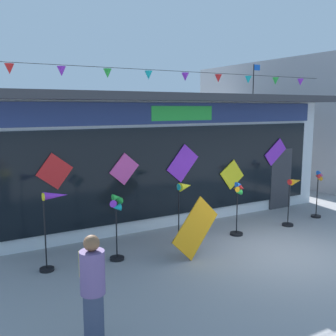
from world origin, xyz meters
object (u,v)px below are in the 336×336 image
(wind_spinner_right, at_px, (293,194))
(display_kite_on_ground, at_px, (196,228))
(wind_spinner_center_left, at_px, (183,200))
(wind_spinner_left, at_px, (117,217))
(wind_spinner_far_left, at_px, (52,216))
(wind_spinner_far_right, at_px, (318,189))
(kite_shop_building, at_px, (138,151))
(person_near_camera, at_px, (93,291))
(wind_spinner_center_right, at_px, (238,204))

(wind_spinner_right, distance_m, display_kite_on_ground, 3.85)
(wind_spinner_center_left, height_order, wind_spinner_right, wind_spinner_center_left)
(wind_spinner_left, bearing_deg, wind_spinner_far_left, 171.52)
(wind_spinner_far_left, distance_m, display_kite_on_ground, 3.10)
(wind_spinner_far_right, bearing_deg, wind_spinner_left, -179.10)
(wind_spinner_far_right, xyz_separation_m, display_kite_on_ground, (-5.04, -0.83, -0.20))
(kite_shop_building, xyz_separation_m, wind_spinner_right, (2.77, -4.40, -0.97))
(wind_spinner_left, height_order, wind_spinner_far_right, wind_spinner_left)
(kite_shop_building, height_order, wind_spinner_center_left, kite_shop_building)
(wind_spinner_left, relative_size, wind_spinner_far_right, 1.03)
(wind_spinner_far_right, height_order, display_kite_on_ground, wind_spinner_far_right)
(wind_spinner_center_left, xyz_separation_m, wind_spinner_far_right, (4.73, -0.18, -0.20))
(wind_spinner_far_left, relative_size, wind_spinner_far_right, 1.12)
(wind_spinner_left, distance_m, display_kite_on_ground, 1.77)
(kite_shop_building, bearing_deg, wind_spinner_right, -57.79)
(display_kite_on_ground, bearing_deg, wind_spinner_left, 155.57)
(wind_spinner_right, bearing_deg, person_near_camera, -157.87)
(kite_shop_building, relative_size, wind_spinner_center_left, 7.33)
(kite_shop_building, distance_m, wind_spinner_right, 5.29)
(wind_spinner_center_right, distance_m, display_kite_on_ground, 1.97)
(wind_spinner_center_right, xyz_separation_m, wind_spinner_far_right, (3.22, 0.09, 0.03))
(kite_shop_building, relative_size, wind_spinner_far_left, 6.77)
(display_kite_on_ground, bearing_deg, wind_spinner_center_left, 72.91)
(wind_spinner_left, distance_m, wind_spinner_far_right, 6.63)
(wind_spinner_far_left, height_order, wind_spinner_right, wind_spinner_far_left)
(wind_spinner_center_right, distance_m, person_near_camera, 5.74)
(wind_spinner_far_left, bearing_deg, wind_spinner_center_left, 1.56)
(wind_spinner_far_left, height_order, display_kite_on_ground, wind_spinner_far_left)
(wind_spinner_far_right, bearing_deg, person_near_camera, -159.98)
(wind_spinner_left, relative_size, display_kite_on_ground, 1.20)
(wind_spinner_far_left, height_order, wind_spinner_center_right, wind_spinner_far_left)
(person_near_camera, distance_m, display_kite_on_ground, 3.81)
(wind_spinner_right, relative_size, display_kite_on_ground, 1.08)
(kite_shop_building, height_order, person_near_camera, kite_shop_building)
(display_kite_on_ground, bearing_deg, person_near_camera, -145.50)
(kite_shop_building, distance_m, person_near_camera, 8.38)
(wind_spinner_far_left, xyz_separation_m, wind_spinner_center_left, (3.23, 0.09, -0.06))
(wind_spinner_far_left, bearing_deg, wind_spinner_center_right, -2.20)
(display_kite_on_ground, bearing_deg, kite_shop_building, 78.67)
(display_kite_on_ground, bearing_deg, wind_spinner_far_left, 162.50)
(wind_spinner_far_left, relative_size, display_kite_on_ground, 1.31)
(wind_spinner_far_left, distance_m, wind_spinner_center_left, 3.23)
(kite_shop_building, xyz_separation_m, person_near_camera, (-4.15, -7.22, -0.99))
(wind_spinner_far_left, relative_size, wind_spinner_right, 1.22)
(person_near_camera, height_order, display_kite_on_ground, person_near_camera)
(wind_spinner_left, height_order, wind_spinner_right, wind_spinner_left)
(wind_spinner_center_left, distance_m, wind_spinner_right, 3.50)
(kite_shop_building, height_order, wind_spinner_far_left, kite_shop_building)
(wind_spinner_center_left, bearing_deg, person_near_camera, -137.44)
(wind_spinner_center_right, height_order, wind_spinner_right, wind_spinner_center_right)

